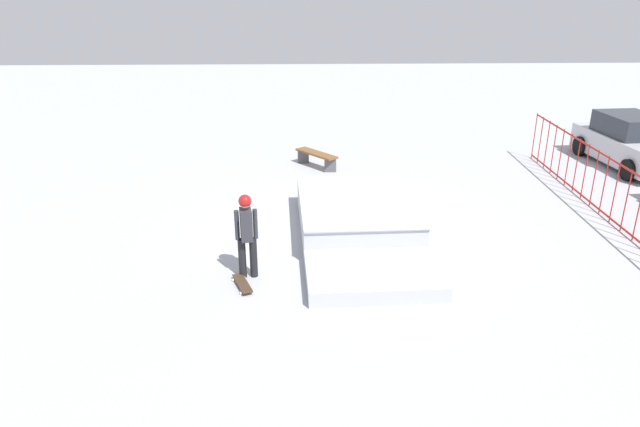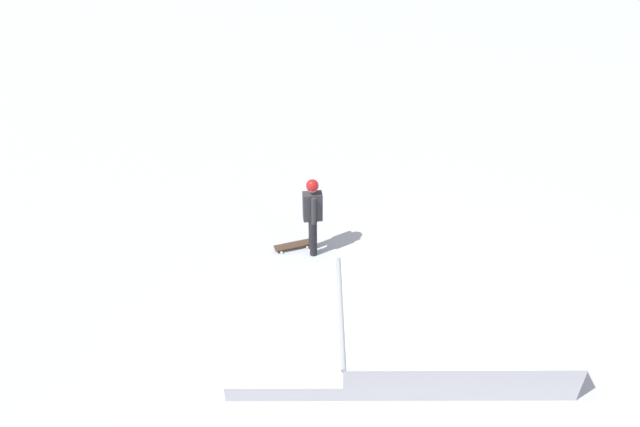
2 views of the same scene
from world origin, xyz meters
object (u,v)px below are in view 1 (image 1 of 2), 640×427
object	(u,v)px
skater	(246,230)
skate_ramp	(358,223)
skateboard	(242,283)
parked_car_silver	(630,143)
park_bench	(316,156)

from	to	relation	value
skater	skate_ramp	bearing A→B (deg)	119.62
skateboard	parked_car_silver	bearing A→B (deg)	102.51
skate_ramp	park_bench	size ratio (longest dim) A/B	3.69
skate_ramp	park_bench	world-z (taller)	skate_ramp
skate_ramp	skateboard	xyz separation A→B (m)	(2.32, -2.43, -0.24)
skater	parked_car_silver	size ratio (longest dim) A/B	0.41
skate_ramp	skateboard	distance (m)	3.37
parked_car_silver	park_bench	bearing A→B (deg)	-95.20
skate_ramp	parked_car_silver	world-z (taller)	parked_car_silver
skater	skateboard	size ratio (longest dim) A/B	2.11
skateboard	parked_car_silver	xyz separation A→B (m)	(-7.56, 11.50, 0.65)
skateboard	parked_car_silver	world-z (taller)	parked_car_silver
park_bench	parked_car_silver	size ratio (longest dim) A/B	0.35
skateboard	park_bench	bearing A→B (deg)	147.29
parked_car_silver	skate_ramp	bearing A→B (deg)	-64.47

